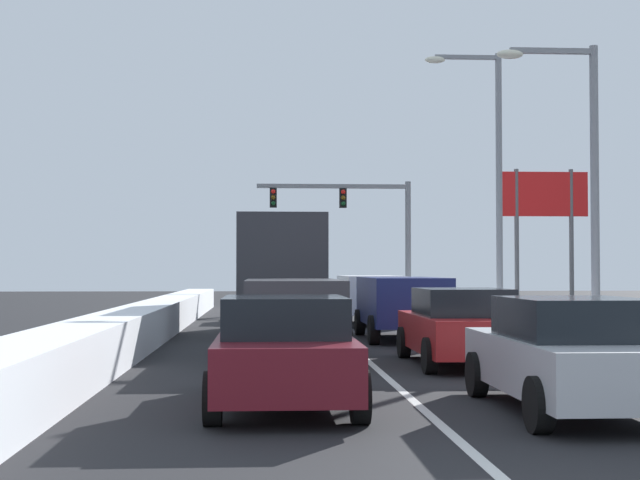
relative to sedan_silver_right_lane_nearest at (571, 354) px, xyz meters
name	(u,v)px	position (x,y,z in m)	size (l,w,h in m)	color
ground_plane	(356,351)	(-1.90, 9.37, -0.76)	(120.00, 120.00, 0.00)	black
lane_stripe_between_right_lane_and_center_lane	(342,338)	(-1.90, 13.30, -0.76)	(0.14, 43.22, 0.01)	silver
snow_bank_right_shoulder	(533,328)	(3.40, 13.30, -0.49)	(2.07, 43.22, 0.55)	white
snow_bank_left_shoulder	(147,322)	(-7.20, 13.30, -0.31)	(1.27, 43.22, 0.92)	white
sedan_silver_right_lane_nearest	(571,354)	(0.00, 0.00, 0.00)	(2.00, 4.50, 1.51)	#B7BABF
sedan_red_right_lane_second	(461,326)	(-0.17, 6.07, 0.00)	(2.00, 4.50, 1.51)	maroon
suv_navy_right_lane_third	(402,302)	(-0.34, 12.81, 0.25)	(2.16, 4.90, 1.67)	navy
suv_white_right_lane_fourth	(371,295)	(-0.37, 19.71, 0.25)	(2.16, 4.90, 1.67)	silver
sedan_maroon_center_lane_nearest	(284,351)	(-3.76, 0.75, 0.00)	(2.00, 4.50, 1.51)	maroon
suv_charcoal_center_lane_second	(293,311)	(-3.44, 7.42, 0.25)	(2.16, 4.90, 1.67)	#38383D
box_truck_center_lane_third	(280,269)	(-3.57, 15.01, 1.14)	(2.53, 7.20, 3.36)	slate
sedan_black_center_lane_fourth	(273,300)	(-3.69, 22.55, 0.00)	(2.00, 4.50, 1.51)	black
traffic_light_gantry	(361,216)	(0.67, 32.93, 3.73)	(7.54, 0.47, 6.20)	slate
street_lamp_right_mid	(580,163)	(4.09, 11.33, 3.86)	(2.66, 0.36, 7.67)	gray
street_lamp_right_far	(490,164)	(3.67, 19.19, 4.73)	(2.66, 0.36, 9.32)	gray
roadside_sign_right	(544,210)	(6.01, 20.72, 3.25)	(3.20, 0.16, 5.50)	#59595B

